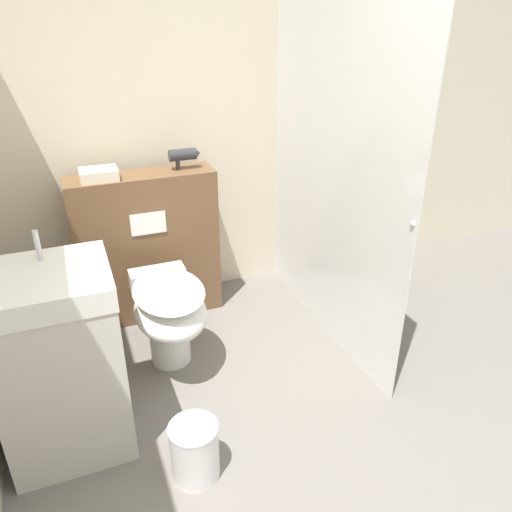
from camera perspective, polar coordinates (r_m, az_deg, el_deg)
wall_back at (r=3.49m, az=-7.24°, el=15.04°), size 8.00×0.06×2.50m
partition_panel at (r=3.40m, az=-12.28°, el=1.03°), size 0.93×0.27×1.01m
shower_glass at (r=3.00m, az=8.71°, el=9.69°), size 0.04×1.60×2.16m
toilet at (r=2.92m, az=-9.92°, el=-6.43°), size 0.40×0.68×0.55m
sink_vanity at (r=2.50m, az=-21.42°, el=-11.32°), size 0.55×0.50×1.08m
hair_drier at (r=3.25m, az=-8.25°, el=11.37°), size 0.20×0.08×0.13m
folded_towel at (r=3.17m, az=-17.53°, el=8.90°), size 0.22×0.17×0.07m
waste_bin at (r=2.43m, az=-7.02°, el=-21.24°), size 0.22×0.22×0.29m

